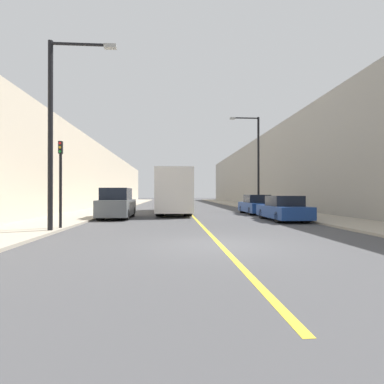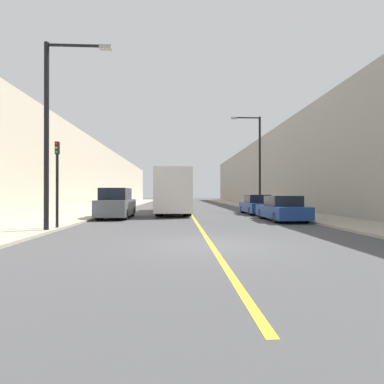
{
  "view_description": "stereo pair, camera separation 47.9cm",
  "coord_description": "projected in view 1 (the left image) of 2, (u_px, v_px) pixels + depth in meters",
  "views": [
    {
      "loc": [
        -1.53,
        -9.22,
        1.61
      ],
      "look_at": [
        0.05,
        13.45,
        1.72
      ],
      "focal_mm": 28.0,
      "sensor_mm": 36.0,
      "label": 1
    },
    {
      "loc": [
        -1.05,
        -9.24,
        1.61
      ],
      "look_at": [
        0.05,
        13.45,
        1.72
      ],
      "focal_mm": 28.0,
      "sensor_mm": 36.0,
      "label": 2
    }
  ],
  "objects": [
    {
      "name": "sidewalk_left",
      "position": [
        122.0,
        206.0,
        38.67
      ],
      "size": [
        3.6,
        72.0,
        0.11
      ],
      "primitive_type": "cube",
      "color": "#A89E8C",
      "rests_on": "ground"
    },
    {
      "name": "bus",
      "position": [
        174.0,
        191.0,
        24.73
      ],
      "size": [
        2.56,
        11.22,
        3.36
      ],
      "color": "silver",
      "rests_on": "ground"
    },
    {
      "name": "ground_plane",
      "position": [
        220.0,
        245.0,
        9.29
      ],
      "size": [
        200.0,
        200.0,
        0.0
      ],
      "primitive_type": "plane",
      "color": "#474749"
    },
    {
      "name": "car_right_mid",
      "position": [
        256.0,
        205.0,
        23.42
      ],
      "size": [
        1.84,
        4.49,
        1.51
      ],
      "color": "navy",
      "rests_on": "ground"
    },
    {
      "name": "traffic_light",
      "position": [
        61.0,
        180.0,
        13.05
      ],
      "size": [
        0.16,
        0.18,
        3.78
      ],
      "color": "black",
      "rests_on": "sidewalk_left"
    },
    {
      "name": "road_center_line",
      "position": [
        183.0,
        206.0,
        39.22
      ],
      "size": [
        0.16,
        72.0,
        0.01
      ],
      "primitive_type": "cube",
      "color": "gold",
      "rests_on": "ground"
    },
    {
      "name": "street_lamp_right",
      "position": [
        256.0,
        157.0,
        27.41
      ],
      "size": [
        2.75,
        0.24,
        8.51
      ],
      "color": "black",
      "rests_on": "sidewalk_right"
    },
    {
      "name": "car_right_near",
      "position": [
        283.0,
        209.0,
        17.76
      ],
      "size": [
        1.88,
        4.63,
        1.48
      ],
      "color": "navy",
      "rests_on": "ground"
    },
    {
      "name": "building_row_left",
      "position": [
        92.0,
        178.0,
        38.42
      ],
      "size": [
        4.0,
        72.0,
        7.32
      ],
      "primitive_type": "cube",
      "color": "beige",
      "rests_on": "ground"
    },
    {
      "name": "street_lamp_left",
      "position": [
        56.0,
        122.0,
        12.21
      ],
      "size": [
        2.75,
        0.24,
        7.74
      ],
      "color": "black",
      "rests_on": "sidewalk_left"
    },
    {
      "name": "building_row_right",
      "position": [
        271.0,
        172.0,
        40.05
      ],
      "size": [
        4.0,
        72.0,
        8.93
      ],
      "primitive_type": "cube",
      "color": "gray",
      "rests_on": "ground"
    },
    {
      "name": "parked_suv_left",
      "position": [
        117.0,
        204.0,
        19.29
      ],
      "size": [
        1.88,
        4.55,
        1.96
      ],
      "color": "#51565B",
      "rests_on": "ground"
    },
    {
      "name": "sidewalk_right",
      "position": [
        243.0,
        205.0,
        39.77
      ],
      "size": [
        3.6,
        72.0,
        0.11
      ],
      "primitive_type": "cube",
      "color": "#A89E8C",
      "rests_on": "ground"
    }
  ]
}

